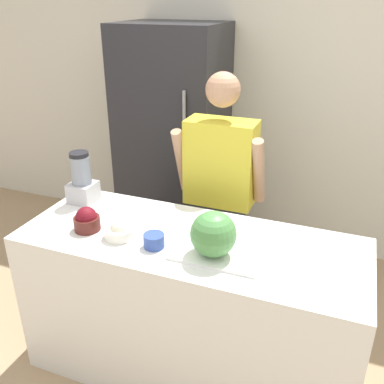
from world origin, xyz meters
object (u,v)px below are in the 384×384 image
(person, at_px, (220,195))
(bowl_cream, at_px, (119,231))
(bowl_cherries, at_px, (87,220))
(blender, at_px, (82,180))
(watermelon, at_px, (213,234))
(bowl_small_blue, at_px, (154,241))
(refrigerator, at_px, (173,143))

(person, distance_m, bowl_cream, 0.86)
(bowl_cherries, bearing_deg, person, 58.22)
(person, xyz_separation_m, blender, (-0.71, -0.50, 0.20))
(watermelon, relative_size, bowl_cream, 1.45)
(watermelon, height_order, blender, blender)
(bowl_small_blue, bearing_deg, bowl_cream, 175.47)
(watermelon, bearing_deg, bowl_cream, -179.29)
(blender, bearing_deg, person, 35.52)
(person, height_order, bowl_small_blue, person)
(bowl_cherries, distance_m, bowl_cream, 0.20)
(person, distance_m, bowl_cherries, 0.94)
(refrigerator, xyz_separation_m, bowl_small_blue, (0.52, -1.44, -0.00))
(refrigerator, bearing_deg, bowl_small_blue, -70.12)
(bowl_small_blue, xyz_separation_m, blender, (-0.62, 0.31, 0.10))
(watermelon, distance_m, bowl_cream, 0.52)
(person, xyz_separation_m, bowl_cream, (-0.29, -0.80, 0.10))
(refrigerator, distance_m, watermelon, 1.64)
(refrigerator, xyz_separation_m, blender, (-0.10, -1.13, 0.10))
(person, height_order, blender, person)
(person, relative_size, bowl_small_blue, 15.50)
(bowl_cream, relative_size, bowl_small_blue, 1.45)
(refrigerator, distance_m, bowl_cherries, 1.42)
(watermelon, bearing_deg, blender, 162.51)
(bowl_cherries, xyz_separation_m, bowl_cream, (0.20, -0.01, -0.02))
(watermelon, distance_m, bowl_cherries, 0.71)
(person, bearing_deg, watermelon, -74.60)
(person, distance_m, watermelon, 0.85)
(person, relative_size, blender, 5.16)
(refrigerator, height_order, bowl_cream, refrigerator)
(watermelon, bearing_deg, bowl_cherries, 179.59)
(bowl_small_blue, bearing_deg, bowl_cherries, 176.12)
(bowl_cherries, height_order, blender, blender)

